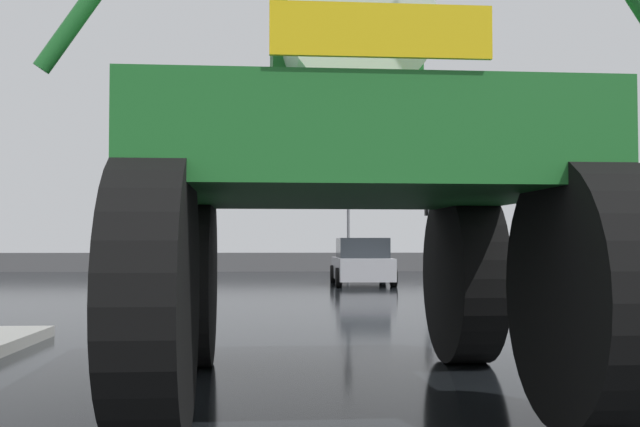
{
  "coord_description": "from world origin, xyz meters",
  "views": [
    {
      "loc": [
        -0.42,
        -1.45,
        1.34
      ],
      "look_at": [
        0.07,
        7.48,
        1.68
      ],
      "focal_mm": 43.88,
      "sensor_mm": 36.0,
      "label": 1
    }
  ],
  "objects_px": {
    "oversize_sprayer": "(346,186)",
    "traffic_signal_far_left": "(429,215)",
    "traffic_signal_far_right": "(348,199)",
    "sedan_ahead": "(362,263)"
  },
  "relations": [
    {
      "from": "oversize_sprayer",
      "to": "traffic_signal_far_right",
      "type": "relative_size",
      "value": 1.27
    },
    {
      "from": "oversize_sprayer",
      "to": "traffic_signal_far_right",
      "type": "height_order",
      "value": "oversize_sprayer"
    },
    {
      "from": "traffic_signal_far_right",
      "to": "oversize_sprayer",
      "type": "bearing_deg",
      "value": -95.22
    },
    {
      "from": "oversize_sprayer",
      "to": "traffic_signal_far_left",
      "type": "height_order",
      "value": "oversize_sprayer"
    },
    {
      "from": "oversize_sprayer",
      "to": "traffic_signal_far_right",
      "type": "xyz_separation_m",
      "value": [
        2.07,
        22.64,
        1.17
      ]
    },
    {
      "from": "oversize_sprayer",
      "to": "traffic_signal_far_left",
      "type": "relative_size",
      "value": 1.58
    },
    {
      "from": "traffic_signal_far_left",
      "to": "oversize_sprayer",
      "type": "bearing_deg",
      "value": -102.89
    },
    {
      "from": "sedan_ahead",
      "to": "traffic_signal_far_left",
      "type": "bearing_deg",
      "value": -34.16
    },
    {
      "from": "oversize_sprayer",
      "to": "sedan_ahead",
      "type": "bearing_deg",
      "value": -8.45
    },
    {
      "from": "sedan_ahead",
      "to": "traffic_signal_far_left",
      "type": "relative_size",
      "value": 1.23
    }
  ]
}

